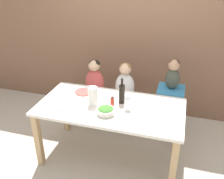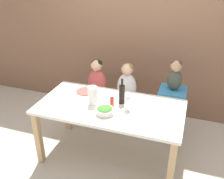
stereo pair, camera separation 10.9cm
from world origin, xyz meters
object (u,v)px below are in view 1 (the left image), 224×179
at_px(chair_far_center, 125,103).
at_px(chair_right_highchair, 170,98).
at_px(dinner_plate_front_left, 66,106).
at_px(dinner_plate_back_left, 84,92).
at_px(person_child_center, 125,82).
at_px(paper_towel_roll, 93,96).
at_px(person_baby_right, 173,73).
at_px(wine_glass_near, 128,98).
at_px(salad_bowl_large, 106,111).
at_px(person_child_left, 95,78).
at_px(chair_far_left, 95,99).
at_px(wine_bottle, 122,93).

distance_m(chair_far_center, chair_right_highchair, 0.66).
relative_size(dinner_plate_front_left, dinner_plate_back_left, 1.00).
height_order(person_child_center, paper_towel_roll, person_child_center).
bearing_deg(paper_towel_roll, person_child_center, 74.46).
xyz_separation_m(person_baby_right, wine_glass_near, (-0.43, -0.72, -0.06)).
xyz_separation_m(paper_towel_roll, dinner_plate_front_left, (-0.28, -0.13, -0.11)).
relative_size(wine_glass_near, salad_bowl_large, 0.93).
height_order(person_baby_right, salad_bowl_large, person_baby_right).
xyz_separation_m(chair_far_center, dinner_plate_back_left, (-0.42, -0.48, 0.36)).
bearing_deg(wine_glass_near, dinner_plate_front_left, -167.33).
height_order(salad_bowl_large, dinner_plate_front_left, salad_bowl_large).
xyz_separation_m(person_child_left, salad_bowl_large, (0.45, -0.89, 0.06)).
bearing_deg(chair_right_highchair, salad_bowl_large, -125.65).
xyz_separation_m(chair_far_left, person_child_center, (0.46, 0.00, 0.34)).
bearing_deg(person_child_center, chair_far_left, -179.88).
xyz_separation_m(chair_far_left, dinner_plate_back_left, (0.03, -0.48, 0.36)).
height_order(chair_right_highchair, dinner_plate_back_left, dinner_plate_back_left).
xyz_separation_m(chair_far_center, salad_bowl_large, (-0.00, -0.89, 0.40)).
xyz_separation_m(chair_right_highchair, dinner_plate_front_left, (-1.12, -0.88, 0.19)).
xyz_separation_m(person_child_left, paper_towel_roll, (0.25, -0.74, 0.13)).
xyz_separation_m(wine_bottle, salad_bowl_large, (-0.11, -0.29, -0.08)).
relative_size(person_child_center, salad_bowl_large, 2.73).
distance_m(chair_far_center, dinner_plate_back_left, 0.74).
bearing_deg(paper_towel_roll, dinner_plate_back_left, 129.75).
relative_size(person_child_center, wine_glass_near, 2.95).
bearing_deg(wine_glass_near, chair_far_left, 132.54).
distance_m(person_child_left, wine_bottle, 0.84).
distance_m(person_baby_right, dinner_plate_front_left, 1.43).
distance_m(chair_far_center, person_child_left, 0.57).
bearing_deg(chair_right_highchair, chair_far_left, -180.00).
bearing_deg(chair_far_left, person_child_left, 90.00).
bearing_deg(chair_far_left, paper_towel_roll, -71.36).
bearing_deg(chair_right_highchair, wine_bottle, -131.38).
relative_size(person_child_left, wine_glass_near, 2.95).
xyz_separation_m(person_child_left, person_baby_right, (1.09, 0.00, 0.22)).
bearing_deg(chair_far_left, wine_bottle, -47.25).
distance_m(chair_far_center, paper_towel_roll, 0.90).
distance_m(chair_far_left, chair_right_highchair, 1.11).
height_order(person_child_center, dinner_plate_front_left, person_child_center).
xyz_separation_m(paper_towel_roll, dinner_plate_back_left, (-0.22, 0.26, -0.11)).
bearing_deg(dinner_plate_back_left, person_child_center, 48.69).
distance_m(chair_far_center, wine_glass_near, 0.90).
bearing_deg(paper_towel_roll, salad_bowl_large, -36.22).
xyz_separation_m(chair_right_highchair, dinner_plate_back_left, (-1.06, -0.48, 0.19)).
relative_size(person_child_left, person_baby_right, 1.33).
distance_m(wine_bottle, dinner_plate_back_left, 0.55).
relative_size(person_baby_right, wine_bottle, 1.32).
bearing_deg(wine_bottle, person_baby_right, 48.69).
relative_size(chair_far_center, dinner_plate_back_left, 1.94).
height_order(chair_far_left, person_baby_right, person_baby_right).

